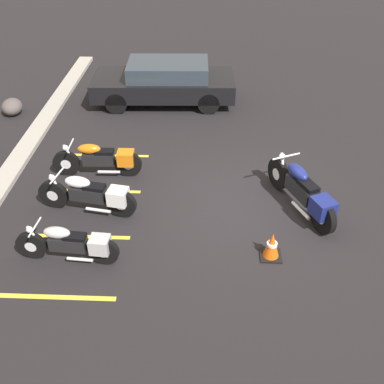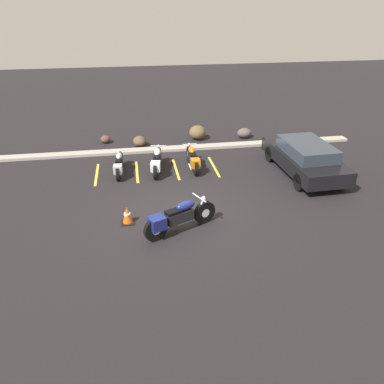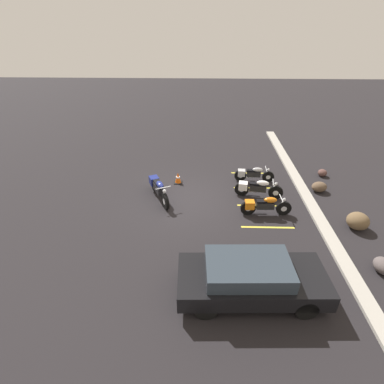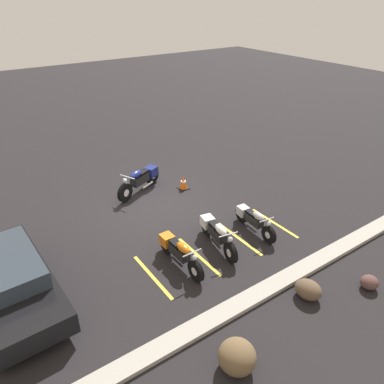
{
  "view_description": "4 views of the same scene",
  "coord_description": "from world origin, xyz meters",
  "px_view_note": "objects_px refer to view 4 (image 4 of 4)",
  "views": [
    {
      "loc": [
        -7.82,
        0.85,
        5.99
      ],
      "look_at": [
        -0.19,
        1.16,
        0.47
      ],
      "focal_mm": 42.0,
      "sensor_mm": 36.0,
      "label": 1
    },
    {
      "loc": [
        -1.23,
        -10.36,
        6.11
      ],
      "look_at": [
        0.56,
        0.35,
        0.5
      ],
      "focal_mm": 35.0,
      "sensor_mm": 36.0,
      "label": 2
    },
    {
      "loc": [
        11.51,
        0.7,
        7.24
      ],
      "look_at": [
        0.49,
        0.37,
        0.69
      ],
      "focal_mm": 28.0,
      "sensor_mm": 36.0,
      "label": 3
    },
    {
      "loc": [
        5.57,
        10.52,
        6.99
      ],
      "look_at": [
        -1.2,
        0.73,
        0.45
      ],
      "focal_mm": 35.0,
      "sensor_mm": 36.0,
      "label": 4
    }
  ],
  "objects_px": {
    "motorcycle_navy_featured": "(141,179)",
    "parked_bike_2": "(178,251)",
    "landscape_rock_2": "(308,290)",
    "landscape_rock_3": "(369,282)",
    "traffic_cone": "(183,183)",
    "car_black": "(9,280)",
    "landscape_rock_0": "(237,357)",
    "parked_bike_1": "(216,233)",
    "parked_bike_0": "(253,219)"
  },
  "relations": [
    {
      "from": "car_black",
      "to": "landscape_rock_0",
      "type": "height_order",
      "value": "car_black"
    },
    {
      "from": "landscape_rock_3",
      "to": "motorcycle_navy_featured",
      "type": "bearing_deg",
      "value": -73.83
    },
    {
      "from": "parked_bike_1",
      "to": "car_black",
      "type": "distance_m",
      "value": 5.74
    },
    {
      "from": "parked_bike_0",
      "to": "car_black",
      "type": "height_order",
      "value": "car_black"
    },
    {
      "from": "landscape_rock_0",
      "to": "traffic_cone",
      "type": "distance_m",
      "value": 8.04
    },
    {
      "from": "landscape_rock_0",
      "to": "traffic_cone",
      "type": "bearing_deg",
      "value": -115.64
    },
    {
      "from": "parked_bike_0",
      "to": "landscape_rock_2",
      "type": "distance_m",
      "value": 3.17
    },
    {
      "from": "landscape_rock_0",
      "to": "landscape_rock_3",
      "type": "distance_m",
      "value": 4.43
    },
    {
      "from": "motorcycle_navy_featured",
      "to": "landscape_rock_0",
      "type": "relative_size",
      "value": 2.7
    },
    {
      "from": "parked_bike_0",
      "to": "landscape_rock_3",
      "type": "xyz_separation_m",
      "value": [
        -0.68,
        3.74,
        -0.23
      ]
    },
    {
      "from": "parked_bike_1",
      "to": "landscape_rock_2",
      "type": "xyz_separation_m",
      "value": [
        -0.57,
        3.07,
        -0.22
      ]
    },
    {
      "from": "parked_bike_2",
      "to": "landscape_rock_0",
      "type": "bearing_deg",
      "value": -14.22
    },
    {
      "from": "motorcycle_navy_featured",
      "to": "parked_bike_1",
      "type": "relative_size",
      "value": 1.04
    },
    {
      "from": "parked_bike_0",
      "to": "parked_bike_2",
      "type": "bearing_deg",
      "value": -84.77
    },
    {
      "from": "motorcycle_navy_featured",
      "to": "car_black",
      "type": "distance_m",
      "value": 6.39
    },
    {
      "from": "motorcycle_navy_featured",
      "to": "landscape_rock_3",
      "type": "height_order",
      "value": "motorcycle_navy_featured"
    },
    {
      "from": "motorcycle_navy_featured",
      "to": "landscape_rock_0",
      "type": "distance_m",
      "value": 8.29
    },
    {
      "from": "car_black",
      "to": "parked_bike_2",
      "type": "bearing_deg",
      "value": 73.0
    },
    {
      "from": "parked_bike_2",
      "to": "landscape_rock_2",
      "type": "xyz_separation_m",
      "value": [
        -2.0,
        2.99,
        -0.2
      ]
    },
    {
      "from": "parked_bike_1",
      "to": "parked_bike_2",
      "type": "xyz_separation_m",
      "value": [
        1.43,
        0.08,
        -0.01
      ]
    },
    {
      "from": "parked_bike_0",
      "to": "landscape_rock_3",
      "type": "height_order",
      "value": "parked_bike_0"
    },
    {
      "from": "landscape_rock_0",
      "to": "motorcycle_navy_featured",
      "type": "bearing_deg",
      "value": -104.27
    },
    {
      "from": "parked_bike_2",
      "to": "landscape_rock_0",
      "type": "xyz_separation_m",
      "value": [
        0.83,
        3.51,
        -0.1
      ]
    },
    {
      "from": "landscape_rock_2",
      "to": "traffic_cone",
      "type": "bearing_deg",
      "value": -95.48
    },
    {
      "from": "parked_bike_1",
      "to": "landscape_rock_2",
      "type": "height_order",
      "value": "parked_bike_1"
    },
    {
      "from": "car_black",
      "to": "traffic_cone",
      "type": "bearing_deg",
      "value": 108.85
    },
    {
      "from": "parked_bike_2",
      "to": "landscape_rock_3",
      "type": "bearing_deg",
      "value": 43.32
    },
    {
      "from": "parked_bike_2",
      "to": "landscape_rock_3",
      "type": "xyz_separation_m",
      "value": [
        -3.59,
        3.69,
        -0.26
      ]
    },
    {
      "from": "landscape_rock_2",
      "to": "landscape_rock_3",
      "type": "relative_size",
      "value": 1.51
    },
    {
      "from": "parked_bike_1",
      "to": "landscape_rock_0",
      "type": "xyz_separation_m",
      "value": [
        2.26,
        3.59,
        -0.11
      ]
    },
    {
      "from": "landscape_rock_2",
      "to": "parked_bike_1",
      "type": "bearing_deg",
      "value": -79.47
    },
    {
      "from": "motorcycle_navy_featured",
      "to": "parked_bike_2",
      "type": "relative_size",
      "value": 1.06
    },
    {
      "from": "landscape_rock_2",
      "to": "parked_bike_0",
      "type": "bearing_deg",
      "value": -106.57
    },
    {
      "from": "motorcycle_navy_featured",
      "to": "landscape_rock_3",
      "type": "bearing_deg",
      "value": 81.57
    },
    {
      "from": "landscape_rock_2",
      "to": "traffic_cone",
      "type": "distance_m",
      "value": 6.76
    },
    {
      "from": "motorcycle_navy_featured",
      "to": "parked_bike_2",
      "type": "distance_m",
      "value": 4.68
    },
    {
      "from": "car_black",
      "to": "landscape_rock_2",
      "type": "xyz_separation_m",
      "value": [
        -6.21,
        4.12,
        -0.44
      ]
    },
    {
      "from": "parked_bike_0",
      "to": "traffic_cone",
      "type": "distance_m",
      "value": 3.7
    },
    {
      "from": "landscape_rock_2",
      "to": "landscape_rock_3",
      "type": "distance_m",
      "value": 1.74
    },
    {
      "from": "parked_bike_2",
      "to": "landscape_rock_2",
      "type": "height_order",
      "value": "parked_bike_2"
    },
    {
      "from": "landscape_rock_0",
      "to": "landscape_rock_3",
      "type": "relative_size",
      "value": 1.78
    },
    {
      "from": "parked_bike_1",
      "to": "parked_bike_2",
      "type": "distance_m",
      "value": 1.43
    },
    {
      "from": "parked_bike_1",
      "to": "landscape_rock_0",
      "type": "height_order",
      "value": "parked_bike_1"
    },
    {
      "from": "landscape_rock_0",
      "to": "landscape_rock_2",
      "type": "height_order",
      "value": "landscape_rock_0"
    },
    {
      "from": "car_black",
      "to": "landscape_rock_2",
      "type": "bearing_deg",
      "value": 54.46
    },
    {
      "from": "parked_bike_0",
      "to": "car_black",
      "type": "bearing_deg",
      "value": -94.32
    },
    {
      "from": "parked_bike_1",
      "to": "traffic_cone",
      "type": "relative_size",
      "value": 3.88
    },
    {
      "from": "parked_bike_2",
      "to": "landscape_rock_3",
      "type": "relative_size",
      "value": 4.54
    },
    {
      "from": "car_black",
      "to": "traffic_cone",
      "type": "relative_size",
      "value": 7.83
    },
    {
      "from": "parked_bike_1",
      "to": "landscape_rock_3",
      "type": "xyz_separation_m",
      "value": [
        -2.16,
        3.77,
        -0.27
      ]
    }
  ]
}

